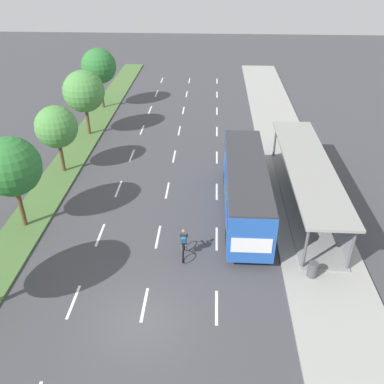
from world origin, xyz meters
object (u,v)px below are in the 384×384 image
(bus, at_px, (246,184))
(trash_bin, at_px, (313,270))
(bus_shelter, at_px, (310,179))
(median_tree_second, at_px, (11,167))
(median_tree_third, at_px, (56,127))
(median_tree_fifth, at_px, (99,66))
(median_tree_fourth, at_px, (84,92))
(cyclist, at_px, (184,244))

(bus, relative_size, trash_bin, 13.28)
(bus_shelter, bearing_deg, median_tree_second, -168.80)
(trash_bin, bearing_deg, median_tree_third, 146.95)
(median_tree_second, bearing_deg, bus_shelter, 11.20)
(median_tree_second, distance_m, trash_bin, 17.54)
(median_tree_third, distance_m, median_tree_fifth, 14.15)
(median_tree_second, bearing_deg, trash_bin, -12.59)
(median_tree_second, height_order, median_tree_fourth, median_tree_second)
(median_tree_second, bearing_deg, median_tree_third, 88.77)
(cyclist, xyz_separation_m, median_tree_fourth, (-9.74, 16.40, 3.23))
(bus_shelter, distance_m, trash_bin, 7.47)
(bus_shelter, relative_size, trash_bin, 16.73)
(median_tree_second, xyz_separation_m, median_tree_fifth, (-0.18, 21.20, 0.22))
(cyclist, height_order, median_tree_fifth, median_tree_fifth)
(bus, xyz_separation_m, median_tree_third, (-13.41, 4.72, 1.59))
(median_tree_second, distance_m, median_tree_third, 7.08)
(bus_shelter, bearing_deg, bus, -164.43)
(cyclist, bearing_deg, trash_bin, -12.28)
(bus, height_order, median_tree_fifth, median_tree_fifth)
(cyclist, height_order, median_tree_fourth, median_tree_fourth)
(cyclist, height_order, trash_bin, cyclist)
(median_tree_fourth, relative_size, median_tree_fifth, 0.95)
(median_tree_second, relative_size, median_tree_fifth, 0.96)
(bus_shelter, xyz_separation_m, cyclist, (-7.87, -5.80, -1.07))
(bus_shelter, distance_m, median_tree_fifth, 25.36)
(bus_shelter, bearing_deg, median_tree_fifth, 135.58)
(trash_bin, bearing_deg, bus, 117.74)
(cyclist, bearing_deg, median_tree_fourth, 120.72)
(bus_shelter, bearing_deg, trash_bin, -98.45)
(cyclist, relative_size, median_tree_fourth, 0.32)
(median_tree_fourth, xyz_separation_m, median_tree_fifth, (-0.40, 7.07, 0.34))
(cyclist, xyz_separation_m, median_tree_second, (-9.97, 2.26, 3.36))
(bus, xyz_separation_m, median_tree_fifth, (-13.74, 18.86, 2.30))
(median_tree_third, height_order, median_tree_fifth, median_tree_fifth)
(trash_bin, bearing_deg, bus_shelter, 81.55)
(bus, relative_size, median_tree_fifth, 1.88)
(median_tree_fifth, bearing_deg, bus_shelter, -44.42)
(median_tree_third, xyz_separation_m, median_tree_fourth, (0.08, 7.07, 0.37))
(median_tree_third, height_order, trash_bin, median_tree_third)
(median_tree_fourth, bearing_deg, median_tree_second, -90.92)
(median_tree_fifth, bearing_deg, median_tree_third, -88.67)
(bus_shelter, xyz_separation_m, bus, (-4.28, -1.19, 0.20))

